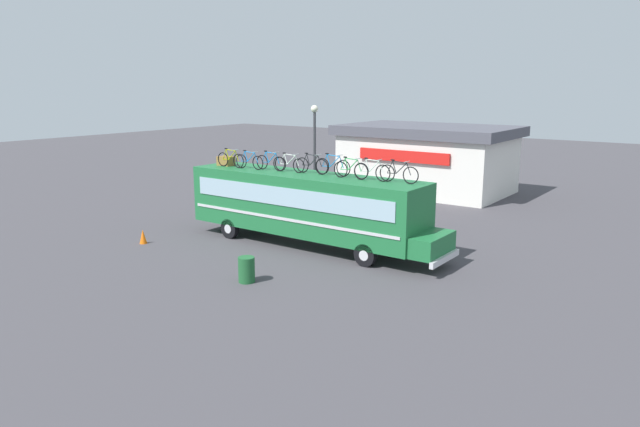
{
  "coord_description": "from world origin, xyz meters",
  "views": [
    {
      "loc": [
        15.49,
        -20.15,
        7.03
      ],
      "look_at": [
        0.86,
        0.0,
        1.55
      ],
      "focal_mm": 32.95,
      "sensor_mm": 36.0,
      "label": 1
    }
  ],
  "objects_px": {
    "rooftop_bicycle_8": "(372,171)",
    "rooftop_bicycle_5": "(312,165)",
    "rooftop_bicycle_1": "(231,159)",
    "trash_bin": "(247,270)",
    "rooftop_bicycle_4": "(289,164)",
    "rooftop_bicycle_9": "(399,173)",
    "luggage_bag_1": "(226,161)",
    "rooftop_bicycle_6": "(333,166)",
    "street_lamp": "(315,149)",
    "rooftop_bicycle_2": "(249,161)",
    "rooftop_bicycle_3": "(270,162)",
    "rooftop_bicycle_7": "(351,170)",
    "traffic_cone": "(143,237)",
    "bus": "(307,204)"
  },
  "relations": [
    {
      "from": "trash_bin",
      "to": "rooftop_bicycle_2",
      "type": "bearing_deg",
      "value": 131.12
    },
    {
      "from": "traffic_cone",
      "to": "rooftop_bicycle_8",
      "type": "bearing_deg",
      "value": 24.78
    },
    {
      "from": "rooftop_bicycle_8",
      "to": "street_lamp",
      "type": "xyz_separation_m",
      "value": [
        -5.86,
        4.0,
        0.19
      ]
    },
    {
      "from": "rooftop_bicycle_1",
      "to": "trash_bin",
      "type": "distance_m",
      "value": 8.03
    },
    {
      "from": "rooftop_bicycle_6",
      "to": "trash_bin",
      "type": "height_order",
      "value": "rooftop_bicycle_6"
    },
    {
      "from": "bus",
      "to": "rooftop_bicycle_4",
      "type": "relative_size",
      "value": 7.43
    },
    {
      "from": "rooftop_bicycle_4",
      "to": "rooftop_bicycle_5",
      "type": "xyz_separation_m",
      "value": [
        1.11,
        0.19,
        0.02
      ]
    },
    {
      "from": "trash_bin",
      "to": "street_lamp",
      "type": "relative_size",
      "value": 0.16
    },
    {
      "from": "rooftop_bicycle_8",
      "to": "rooftop_bicycle_5",
      "type": "bearing_deg",
      "value": 178.64
    },
    {
      "from": "rooftop_bicycle_9",
      "to": "rooftop_bicycle_3",
      "type": "bearing_deg",
      "value": -177.09
    },
    {
      "from": "rooftop_bicycle_3",
      "to": "street_lamp",
      "type": "relative_size",
      "value": 0.28
    },
    {
      "from": "trash_bin",
      "to": "rooftop_bicycle_4",
      "type": "bearing_deg",
      "value": 113.08
    },
    {
      "from": "bus",
      "to": "street_lamp",
      "type": "distance_m",
      "value": 5.34
    },
    {
      "from": "rooftop_bicycle_6",
      "to": "traffic_cone",
      "type": "distance_m",
      "value": 9.17
    },
    {
      "from": "rooftop_bicycle_3",
      "to": "traffic_cone",
      "type": "bearing_deg",
      "value": -134.93
    },
    {
      "from": "rooftop_bicycle_3",
      "to": "rooftop_bicycle_5",
      "type": "bearing_deg",
      "value": 7.36
    },
    {
      "from": "luggage_bag_1",
      "to": "rooftop_bicycle_9",
      "type": "relative_size",
      "value": 0.43
    },
    {
      "from": "rooftop_bicycle_2",
      "to": "rooftop_bicycle_6",
      "type": "bearing_deg",
      "value": 8.52
    },
    {
      "from": "luggage_bag_1",
      "to": "trash_bin",
      "type": "distance_m",
      "value": 8.57
    },
    {
      "from": "rooftop_bicycle_5",
      "to": "traffic_cone",
      "type": "distance_m",
      "value": 8.3
    },
    {
      "from": "luggage_bag_1",
      "to": "rooftop_bicycle_5",
      "type": "relative_size",
      "value": 0.43
    },
    {
      "from": "rooftop_bicycle_8",
      "to": "street_lamp",
      "type": "relative_size",
      "value": 0.28
    },
    {
      "from": "street_lamp",
      "to": "rooftop_bicycle_6",
      "type": "bearing_deg",
      "value": -45.21
    },
    {
      "from": "traffic_cone",
      "to": "trash_bin",
      "type": "bearing_deg",
      "value": -8.82
    },
    {
      "from": "rooftop_bicycle_1",
      "to": "rooftop_bicycle_9",
      "type": "relative_size",
      "value": 0.97
    },
    {
      "from": "rooftop_bicycle_7",
      "to": "rooftop_bicycle_9",
      "type": "relative_size",
      "value": 0.97
    },
    {
      "from": "rooftop_bicycle_6",
      "to": "street_lamp",
      "type": "relative_size",
      "value": 0.3
    },
    {
      "from": "rooftop_bicycle_6",
      "to": "rooftop_bicycle_8",
      "type": "relative_size",
      "value": 1.05
    },
    {
      "from": "rooftop_bicycle_5",
      "to": "rooftop_bicycle_7",
      "type": "height_order",
      "value": "same"
    },
    {
      "from": "luggage_bag_1",
      "to": "rooftop_bicycle_5",
      "type": "bearing_deg",
      "value": 3.62
    },
    {
      "from": "luggage_bag_1",
      "to": "rooftop_bicycle_3",
      "type": "xyz_separation_m",
      "value": [
        2.79,
        0.04,
        0.15
      ]
    },
    {
      "from": "rooftop_bicycle_1",
      "to": "rooftop_bicycle_3",
      "type": "distance_m",
      "value": 2.22
    },
    {
      "from": "luggage_bag_1",
      "to": "rooftop_bicycle_7",
      "type": "distance_m",
      "value": 7.08
    },
    {
      "from": "rooftop_bicycle_3",
      "to": "rooftop_bicycle_9",
      "type": "xyz_separation_m",
      "value": [
        6.41,
        0.33,
        0.01
      ]
    },
    {
      "from": "rooftop_bicycle_1",
      "to": "rooftop_bicycle_5",
      "type": "distance_m",
      "value": 4.39
    },
    {
      "from": "luggage_bag_1",
      "to": "rooftop_bicycle_6",
      "type": "distance_m",
      "value": 5.99
    },
    {
      "from": "luggage_bag_1",
      "to": "rooftop_bicycle_3",
      "type": "height_order",
      "value": "rooftop_bicycle_3"
    },
    {
      "from": "traffic_cone",
      "to": "street_lamp",
      "type": "distance_m",
      "value": 9.66
    },
    {
      "from": "bus",
      "to": "rooftop_bicycle_7",
      "type": "xyz_separation_m",
      "value": [
        2.21,
        0.1,
        1.71
      ]
    },
    {
      "from": "rooftop_bicycle_6",
      "to": "rooftop_bicycle_7",
      "type": "distance_m",
      "value": 1.15
    },
    {
      "from": "trash_bin",
      "to": "rooftop_bicycle_1",
      "type": "bearing_deg",
      "value": 138.15
    },
    {
      "from": "rooftop_bicycle_8",
      "to": "rooftop_bicycle_9",
      "type": "xyz_separation_m",
      "value": [
        1.17,
        0.12,
        0.0
      ]
    },
    {
      "from": "rooftop_bicycle_2",
      "to": "rooftop_bicycle_3",
      "type": "xyz_separation_m",
      "value": [
        1.06,
        0.25,
        0.01
      ]
    },
    {
      "from": "rooftop_bicycle_3",
      "to": "traffic_cone",
      "type": "height_order",
      "value": "rooftop_bicycle_3"
    },
    {
      "from": "rooftop_bicycle_2",
      "to": "rooftop_bicycle_8",
      "type": "height_order",
      "value": "rooftop_bicycle_8"
    },
    {
      "from": "bus",
      "to": "rooftop_bicycle_2",
      "type": "bearing_deg",
      "value": -175.44
    },
    {
      "from": "rooftop_bicycle_7",
      "to": "rooftop_bicycle_9",
      "type": "bearing_deg",
      "value": 6.1
    },
    {
      "from": "bus",
      "to": "rooftop_bicycle_8",
      "type": "bearing_deg",
      "value": 3.62
    },
    {
      "from": "rooftop_bicycle_2",
      "to": "rooftop_bicycle_5",
      "type": "relative_size",
      "value": 0.97
    },
    {
      "from": "trash_bin",
      "to": "street_lamp",
      "type": "distance_m",
      "value": 10.77
    }
  ]
}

